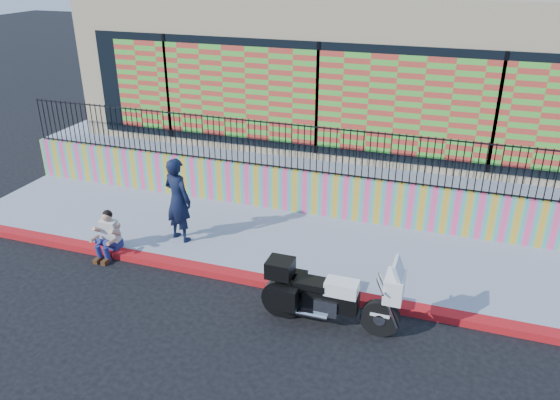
% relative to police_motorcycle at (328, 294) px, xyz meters
% --- Properties ---
extents(ground, '(90.00, 90.00, 0.00)m').
position_rel_police_motorcycle_xyz_m(ground, '(-1.63, 0.84, -0.65)').
color(ground, black).
rests_on(ground, ground).
extents(red_curb, '(16.00, 0.30, 0.15)m').
position_rel_police_motorcycle_xyz_m(red_curb, '(-1.63, 0.84, -0.58)').
color(red_curb, '#AA190C').
rests_on(red_curb, ground).
extents(sidewalk, '(16.00, 3.00, 0.15)m').
position_rel_police_motorcycle_xyz_m(sidewalk, '(-1.63, 2.49, -0.58)').
color(sidewalk, '#868FA0').
rests_on(sidewalk, ground).
extents(mural_wall, '(16.00, 0.20, 1.10)m').
position_rel_police_motorcycle_xyz_m(mural_wall, '(-1.63, 4.09, 0.05)').
color(mural_wall, '#FF4383').
rests_on(mural_wall, sidewalk).
extents(metal_fence, '(15.80, 0.04, 1.20)m').
position_rel_police_motorcycle_xyz_m(metal_fence, '(-1.63, 4.09, 1.20)').
color(metal_fence, black).
rests_on(metal_fence, mural_wall).
extents(elevated_platform, '(16.00, 10.00, 1.25)m').
position_rel_police_motorcycle_xyz_m(elevated_platform, '(-1.63, 9.19, -0.03)').
color(elevated_platform, '#868FA0').
rests_on(elevated_platform, ground).
extents(storefront_building, '(14.00, 8.06, 4.00)m').
position_rel_police_motorcycle_xyz_m(storefront_building, '(-1.63, 8.97, 2.60)').
color(storefront_building, tan).
rests_on(storefront_building, elevated_platform).
extents(police_motorcycle, '(2.50, 0.83, 1.55)m').
position_rel_police_motorcycle_xyz_m(police_motorcycle, '(0.00, 0.00, 0.00)').
color(police_motorcycle, black).
rests_on(police_motorcycle, ground).
extents(police_officer, '(0.83, 0.67, 1.97)m').
position_rel_police_motorcycle_xyz_m(police_officer, '(-3.94, 1.79, 0.48)').
color(police_officer, black).
rests_on(police_officer, sidewalk).
extents(seated_man, '(0.54, 0.71, 1.06)m').
position_rel_police_motorcycle_xyz_m(seated_man, '(-5.19, 0.75, -0.20)').
color(seated_man, navy).
rests_on(seated_man, ground).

